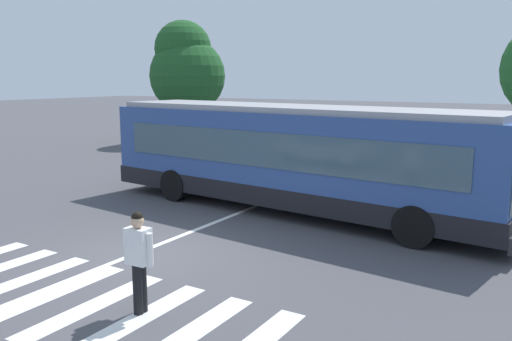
{
  "coord_description": "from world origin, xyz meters",
  "views": [
    {
      "loc": [
        7.83,
        -8.25,
        3.82
      ],
      "look_at": [
        0.38,
        4.09,
        1.3
      ],
      "focal_mm": 36.96,
      "sensor_mm": 36.0,
      "label": 1
    }
  ],
  "objects_px": {
    "city_transit_bus": "(292,157)",
    "parked_car_red": "(318,146)",
    "parked_car_blue": "(269,143)",
    "background_tree_left": "(186,68)",
    "parked_car_teal": "(379,151)",
    "parked_car_champagne": "(441,156)",
    "pedestrian_crossing_street": "(139,257)"
  },
  "relations": [
    {
      "from": "city_transit_bus",
      "to": "parked_car_red",
      "type": "xyz_separation_m",
      "value": [
        -3.11,
        8.66,
        -0.82
      ]
    },
    {
      "from": "parked_car_blue",
      "to": "parked_car_red",
      "type": "bearing_deg",
      "value": 4.57
    },
    {
      "from": "city_transit_bus",
      "to": "parked_car_red",
      "type": "distance_m",
      "value": 9.24
    },
    {
      "from": "background_tree_left",
      "to": "parked_car_red",
      "type": "bearing_deg",
      "value": -17.72
    },
    {
      "from": "parked_car_teal",
      "to": "background_tree_left",
      "type": "distance_m",
      "value": 14.04
    },
    {
      "from": "parked_car_teal",
      "to": "background_tree_left",
      "type": "height_order",
      "value": "background_tree_left"
    },
    {
      "from": "parked_car_red",
      "to": "background_tree_left",
      "type": "distance_m",
      "value": 11.31
    },
    {
      "from": "city_transit_bus",
      "to": "parked_car_champagne",
      "type": "height_order",
      "value": "city_transit_bus"
    },
    {
      "from": "pedestrian_crossing_street",
      "to": "parked_car_red",
      "type": "xyz_separation_m",
      "value": [
        -4.12,
        16.05,
        -0.2
      ]
    },
    {
      "from": "parked_car_blue",
      "to": "parked_car_champagne",
      "type": "xyz_separation_m",
      "value": [
        8.01,
        -0.16,
        0.0
      ]
    },
    {
      "from": "city_transit_bus",
      "to": "background_tree_left",
      "type": "relative_size",
      "value": 1.74
    },
    {
      "from": "parked_car_blue",
      "to": "parked_car_champagne",
      "type": "bearing_deg",
      "value": -1.17
    },
    {
      "from": "city_transit_bus",
      "to": "parked_car_teal",
      "type": "relative_size",
      "value": 2.79
    },
    {
      "from": "parked_car_champagne",
      "to": "background_tree_left",
      "type": "xyz_separation_m",
      "value": [
        -15.72,
        3.62,
        3.68
      ]
    },
    {
      "from": "city_transit_bus",
      "to": "pedestrian_crossing_street",
      "type": "height_order",
      "value": "city_transit_bus"
    },
    {
      "from": "parked_car_champagne",
      "to": "background_tree_left",
      "type": "bearing_deg",
      "value": 167.04
    },
    {
      "from": "parked_car_red",
      "to": "background_tree_left",
      "type": "relative_size",
      "value": 0.63
    },
    {
      "from": "parked_car_blue",
      "to": "pedestrian_crossing_street",
      "type": "bearing_deg",
      "value": -67.39
    },
    {
      "from": "parked_car_champagne",
      "to": "parked_car_red",
      "type": "bearing_deg",
      "value": 176.26
    },
    {
      "from": "parked_car_red",
      "to": "parked_car_champagne",
      "type": "relative_size",
      "value": 1.02
    },
    {
      "from": "background_tree_left",
      "to": "parked_car_blue",
      "type": "bearing_deg",
      "value": -24.13
    },
    {
      "from": "city_transit_bus",
      "to": "parked_car_teal",
      "type": "xyz_separation_m",
      "value": [
        -0.18,
        8.53,
        -0.82
      ]
    },
    {
      "from": "pedestrian_crossing_street",
      "to": "parked_car_teal",
      "type": "relative_size",
      "value": 0.38
    },
    {
      "from": "parked_car_blue",
      "to": "background_tree_left",
      "type": "xyz_separation_m",
      "value": [
        -7.71,
        3.45,
        3.68
      ]
    },
    {
      "from": "parked_car_champagne",
      "to": "background_tree_left",
      "type": "height_order",
      "value": "background_tree_left"
    },
    {
      "from": "city_transit_bus",
      "to": "parked_car_champagne",
      "type": "xyz_separation_m",
      "value": [
        2.42,
        8.3,
        -0.82
      ]
    },
    {
      "from": "pedestrian_crossing_street",
      "to": "background_tree_left",
      "type": "distance_m",
      "value": 24.28
    },
    {
      "from": "city_transit_bus",
      "to": "parked_car_champagne",
      "type": "relative_size",
      "value": 2.78
    },
    {
      "from": "parked_car_champagne",
      "to": "pedestrian_crossing_street",
      "type": "bearing_deg",
      "value": -95.13
    },
    {
      "from": "parked_car_teal",
      "to": "background_tree_left",
      "type": "xyz_separation_m",
      "value": [
        -13.12,
        3.39,
        3.68
      ]
    },
    {
      "from": "parked_car_red",
      "to": "background_tree_left",
      "type": "bearing_deg",
      "value": 162.28
    },
    {
      "from": "city_transit_bus",
      "to": "parked_car_red",
      "type": "bearing_deg",
      "value": 109.75
    }
  ]
}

